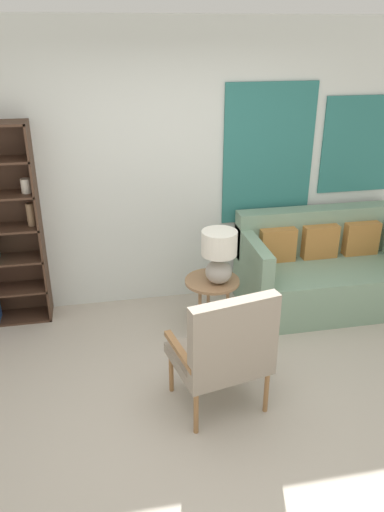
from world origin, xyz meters
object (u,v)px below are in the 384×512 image
Objects in this scene: couch at (322,271)px; table_lamp at (219,254)px; armchair at (226,348)px; side_table at (212,286)px.

table_lamp is at bearing -161.19° from couch.
couch is 1.34m from table_lamp.
couch is at bearing 45.12° from armchair.
couch is at bearing 18.81° from table_lamp.
armchair is at bearing -98.00° from side_table.
side_table is at bearing 124.62° from table_lamp.
couch is 1.28m from side_table.
table_lamp reaches higher than couch.
couch is 3.42× the size of table_lamp.
armchair is 0.60× the size of couch.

